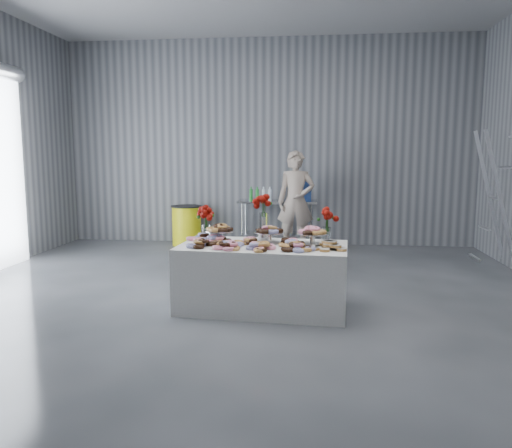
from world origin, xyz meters
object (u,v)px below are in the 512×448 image
Objects in this scene: trash_barrel at (187,225)px; stepladder at (495,198)px; display_table at (263,277)px; prep_table at (277,215)px; water_jug at (304,187)px; person at (296,201)px.

trash_barrel is 5.50m from stepladder.
display_table is 1.27× the size of prep_table.
water_jug is 0.49m from person.
stepladder is at bearing -15.51° from person.
trash_barrel is at bearing 169.05° from person.
trash_barrel is at bearing -180.00° from prep_table.
water_jug is 0.30× the size of person.
person reaches higher than prep_table.
water_jug is (0.50, -0.00, 0.53)m from prep_table.
stepladder is at bearing -19.81° from prep_table.
trash_barrel is (-1.79, -0.00, -0.23)m from prep_table.
water_jug is 3.28m from stepladder.
prep_table is 0.62m from person.
stepladder is (3.16, -0.86, 0.17)m from person.
prep_table is at bearing 131.50° from person.
stepladder is (5.31, -1.27, 0.70)m from trash_barrel.
water_jug reaches higher than prep_table.
display_table is 4.36m from stepladder.
stepladder reaches higher than water_jug.
trash_barrel is (-1.89, 3.88, 0.01)m from display_table.
stepladder is at bearing 37.41° from display_table.
display_table is 1.03× the size of person.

